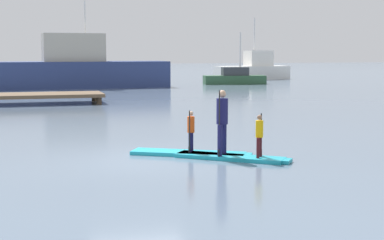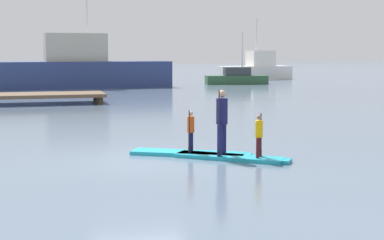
{
  "view_description": "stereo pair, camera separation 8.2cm",
  "coord_description": "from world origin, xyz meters",
  "px_view_note": "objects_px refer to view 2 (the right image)",
  "views": [
    {
      "loc": [
        -2.86,
        -14.79,
        2.75
      ],
      "look_at": [
        1.69,
        1.14,
        0.84
      ],
      "focal_mm": 55.56,
      "sensor_mm": 36.0,
      "label": 1
    },
    {
      "loc": [
        -2.78,
        -14.81,
        2.75
      ],
      "look_at": [
        1.69,
        1.14,
        0.84
      ],
      "focal_mm": 55.56,
      "sensor_mm": 36.0,
      "label": 2
    }
  ],
  "objects_px": {
    "paddleboard_near": "(191,153)",
    "trawler_grey_distant": "(237,78)",
    "fishing_boat_green_midground": "(256,69)",
    "paddler_child_front": "(259,134)",
    "fishing_boat_white_large": "(80,70)",
    "paddler_child_solo": "(191,129)",
    "paddleboard_far": "(232,158)",
    "paddler_adult": "(222,118)"
  },
  "relations": [
    {
      "from": "paddleboard_near",
      "to": "trawler_grey_distant",
      "type": "relative_size",
      "value": 0.58
    },
    {
      "from": "paddleboard_near",
      "to": "fishing_boat_green_midground",
      "type": "relative_size",
      "value": 0.4
    },
    {
      "from": "paddler_child_front",
      "to": "fishing_boat_white_large",
      "type": "distance_m",
      "value": 32.17
    },
    {
      "from": "fishing_boat_green_midground",
      "to": "trawler_grey_distant",
      "type": "xyz_separation_m",
      "value": [
        -4.85,
        -7.83,
        -0.44
      ]
    },
    {
      "from": "paddler_child_front",
      "to": "trawler_grey_distant",
      "type": "bearing_deg",
      "value": 70.96
    },
    {
      "from": "paddler_child_front",
      "to": "trawler_grey_distant",
      "type": "distance_m",
      "value": 35.73
    },
    {
      "from": "paddler_child_solo",
      "to": "paddler_child_front",
      "type": "bearing_deg",
      "value": -42.03
    },
    {
      "from": "paddleboard_near",
      "to": "paddleboard_far",
      "type": "bearing_deg",
      "value": -45.58
    },
    {
      "from": "trawler_grey_distant",
      "to": "fishing_boat_white_large",
      "type": "bearing_deg",
      "value": -172.87
    },
    {
      "from": "paddler_child_solo",
      "to": "paddler_child_front",
      "type": "height_order",
      "value": "paddler_child_solo"
    },
    {
      "from": "paddler_child_solo",
      "to": "paddleboard_far",
      "type": "relative_size",
      "value": 0.41
    },
    {
      "from": "fishing_boat_green_midground",
      "to": "paddler_adult",
      "type": "bearing_deg",
      "value": -112.87
    },
    {
      "from": "trawler_grey_distant",
      "to": "fishing_boat_green_midground",
      "type": "bearing_deg",
      "value": 58.22
    },
    {
      "from": "paddler_child_solo",
      "to": "paddler_child_front",
      "type": "distance_m",
      "value": 1.92
    },
    {
      "from": "paddleboard_near",
      "to": "paddler_child_front",
      "type": "relative_size",
      "value": 2.81
    },
    {
      "from": "paddler_adult",
      "to": "fishing_boat_green_midground",
      "type": "relative_size",
      "value": 0.22
    },
    {
      "from": "paddleboard_far",
      "to": "fishing_boat_white_large",
      "type": "relative_size",
      "value": 0.2
    },
    {
      "from": "paddleboard_far",
      "to": "paddler_adult",
      "type": "height_order",
      "value": "paddler_adult"
    },
    {
      "from": "paddler_child_solo",
      "to": "fishing_boat_white_large",
      "type": "bearing_deg",
      "value": 90.37
    },
    {
      "from": "paddleboard_far",
      "to": "trawler_grey_distant",
      "type": "height_order",
      "value": "trawler_grey_distant"
    },
    {
      "from": "paddler_child_front",
      "to": "fishing_boat_white_large",
      "type": "xyz_separation_m",
      "value": [
        -1.63,
        32.12,
        0.7
      ]
    },
    {
      "from": "paddler_adult",
      "to": "trawler_grey_distant",
      "type": "distance_m",
      "value": 35.45
    },
    {
      "from": "fishing_boat_green_midground",
      "to": "trawler_grey_distant",
      "type": "bearing_deg",
      "value": -121.78
    },
    {
      "from": "fishing_boat_white_large",
      "to": "paddler_child_front",
      "type": "bearing_deg",
      "value": -87.1
    },
    {
      "from": "paddleboard_near",
      "to": "trawler_grey_distant",
      "type": "height_order",
      "value": "trawler_grey_distant"
    },
    {
      "from": "paddler_adult",
      "to": "fishing_boat_white_large",
      "type": "relative_size",
      "value": 0.12
    },
    {
      "from": "paddleboard_far",
      "to": "paddler_adult",
      "type": "distance_m",
      "value": 1.05
    },
    {
      "from": "paddleboard_far",
      "to": "fishing_boat_green_midground",
      "type": "height_order",
      "value": "fishing_boat_green_midground"
    },
    {
      "from": "paddler_child_solo",
      "to": "trawler_grey_distant",
      "type": "xyz_separation_m",
      "value": [
        13.08,
        32.49,
        -0.16
      ]
    },
    {
      "from": "paddler_child_solo",
      "to": "paddleboard_far",
      "type": "distance_m",
      "value": 1.39
    },
    {
      "from": "paddler_adult",
      "to": "trawler_grey_distant",
      "type": "relative_size",
      "value": 0.31
    },
    {
      "from": "trawler_grey_distant",
      "to": "paddler_adult",
      "type": "bearing_deg",
      "value": -110.56
    },
    {
      "from": "paddler_child_front",
      "to": "trawler_grey_distant",
      "type": "relative_size",
      "value": 0.21
    },
    {
      "from": "paddleboard_far",
      "to": "paddler_child_solo",
      "type": "bearing_deg",
      "value": 134.94
    },
    {
      "from": "paddler_child_solo",
      "to": "fishing_boat_green_midground",
      "type": "bearing_deg",
      "value": 66.02
    },
    {
      "from": "paddler_child_front",
      "to": "paddleboard_near",
      "type": "bearing_deg",
      "value": 137.62
    },
    {
      "from": "fishing_boat_green_midground",
      "to": "trawler_grey_distant",
      "type": "distance_m",
      "value": 9.22
    },
    {
      "from": "fishing_boat_white_large",
      "to": "fishing_boat_green_midground",
      "type": "bearing_deg",
      "value": 27.62
    },
    {
      "from": "paddleboard_far",
      "to": "paddler_child_front",
      "type": "relative_size",
      "value": 2.45
    },
    {
      "from": "paddler_child_solo",
      "to": "fishing_boat_white_large",
      "type": "xyz_separation_m",
      "value": [
        -0.2,
        30.83,
        0.69
      ]
    },
    {
      "from": "paddleboard_far",
      "to": "paddler_adult",
      "type": "bearing_deg",
      "value": 143.42
    },
    {
      "from": "paddleboard_near",
      "to": "paddler_child_front",
      "type": "height_order",
      "value": "paddler_child_front"
    }
  ]
}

